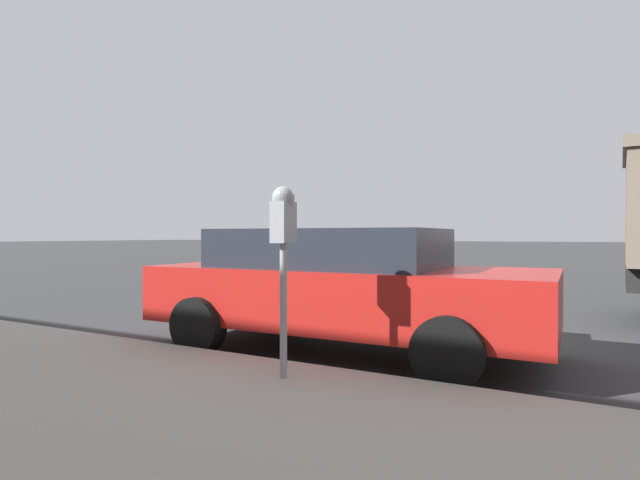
% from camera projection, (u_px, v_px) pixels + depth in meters
% --- Properties ---
extents(ground_plane, '(220.00, 220.00, 0.00)m').
position_uv_depth(ground_plane, '(371.00, 334.00, 6.65)').
color(ground_plane, '#333335').
extents(parking_meter, '(0.21, 0.19, 1.58)m').
position_uv_depth(parking_meter, '(283.00, 231.00, 4.11)').
color(parking_meter, gray).
rests_on(parking_meter, sidewalk).
extents(car_red, '(2.07, 4.48, 1.40)m').
position_uv_depth(car_red, '(341.00, 285.00, 5.70)').
color(car_red, '#B21E19').
rests_on(car_red, ground_plane).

